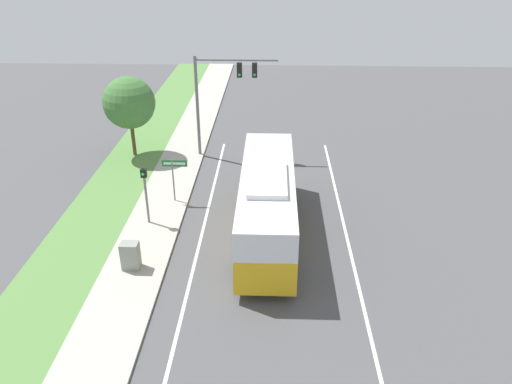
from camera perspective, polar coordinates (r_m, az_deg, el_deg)
name	(u,v)px	position (r m, az deg, el deg)	size (l,w,h in m)	color
ground_plane	(274,268)	(22.55, 2.05, -8.73)	(80.00, 80.00, 0.00)	#4C4C4F
sidewalk	(136,265)	(23.31, -13.53, -8.07)	(2.80, 80.00, 0.12)	#ADA89E
grass_verge	(66,263)	(24.34, -20.88, -7.63)	(3.60, 80.00, 0.10)	#568442
lane_divider_near	(194,267)	(22.80, -7.14, -8.48)	(0.14, 30.00, 0.01)	silver
lane_divider_far	(355,270)	(22.85, 11.22, -8.75)	(0.14, 30.00, 0.01)	silver
bus	(267,199)	(24.01, 1.30, -0.82)	(2.70, 10.81, 3.54)	gold
signal_gantry	(220,87)	(32.48, -4.12, 11.85)	(5.29, 0.41, 6.68)	slate
pedestrian_signal	(145,187)	(25.38, -12.55, 0.53)	(0.28, 0.34, 3.12)	slate
street_sign	(174,172)	(27.44, -9.36, 2.23)	(1.38, 0.08, 2.60)	slate
utility_cabinet	(130,256)	(22.70, -14.16, -7.06)	(0.78, 0.57, 1.27)	gray
roadside_tree	(129,103)	(33.60, -14.31, 9.84)	(3.36, 3.36, 5.30)	brown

